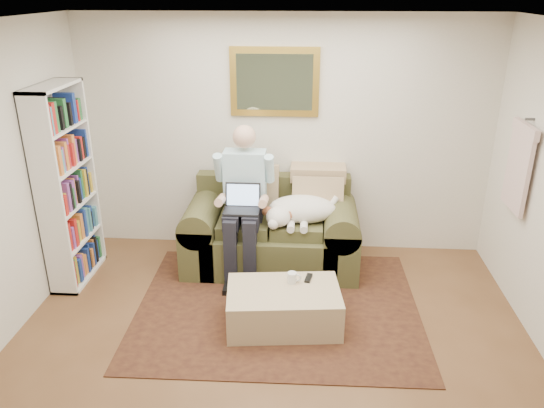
# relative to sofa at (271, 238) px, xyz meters

# --- Properties ---
(room_shell) EXTENTS (4.51, 5.00, 2.61)m
(room_shell) POSITION_rel_sofa_xyz_m (0.10, -1.65, 0.98)
(room_shell) COLOR brown
(room_shell) RESTS_ON ground
(rug) EXTENTS (2.68, 2.16, 0.01)m
(rug) POSITION_rel_sofa_xyz_m (0.13, -0.85, -0.31)
(rug) COLOR black
(rug) RESTS_ON room_shell
(sofa) EXTENTS (1.84, 0.93, 1.10)m
(sofa) POSITION_rel_sofa_xyz_m (0.00, 0.00, 0.00)
(sofa) COLOR #4A4827
(sofa) RESTS_ON room_shell
(seated_man) EXTENTS (0.60, 0.86, 1.54)m
(seated_man) POSITION_rel_sofa_xyz_m (-0.28, -0.17, 0.46)
(seated_man) COLOR #8CCBD8
(seated_man) RESTS_ON sofa
(laptop) EXTENTS (0.36, 0.28, 0.26)m
(laptop) POSITION_rel_sofa_xyz_m (-0.28, -0.24, 0.49)
(laptop) COLOR black
(laptop) RESTS_ON seated_man
(sleeping_dog) EXTENTS (0.76, 0.48, 0.28)m
(sleeping_dog) POSITION_rel_sofa_xyz_m (0.33, -0.09, 0.39)
(sleeping_dog) COLOR white
(sleeping_dog) RESTS_ON sofa
(ottoman) EXTENTS (1.05, 0.74, 0.36)m
(ottoman) POSITION_rel_sofa_xyz_m (0.19, -1.13, -0.14)
(ottoman) COLOR #D0B98A
(ottoman) RESTS_ON room_shell
(coffee_mug) EXTENTS (0.08, 0.08, 0.10)m
(coffee_mug) POSITION_rel_sofa_xyz_m (0.26, -1.00, 0.09)
(coffee_mug) COLOR white
(coffee_mug) RESTS_ON ottoman
(tv_remote) EXTENTS (0.08, 0.16, 0.02)m
(tv_remote) POSITION_rel_sofa_xyz_m (0.41, -0.92, 0.05)
(tv_remote) COLOR black
(tv_remote) RESTS_ON ottoman
(bookshelf) EXTENTS (0.28, 0.80, 2.00)m
(bookshelf) POSITION_rel_sofa_xyz_m (-2.00, -0.40, 0.68)
(bookshelf) COLOR white
(bookshelf) RESTS_ON room_shell
(wall_mirror) EXTENTS (0.94, 0.04, 0.72)m
(wall_mirror) POSITION_rel_sofa_xyz_m (0.00, 0.47, 1.58)
(wall_mirror) COLOR gold
(wall_mirror) RESTS_ON room_shell
(hanging_shirt) EXTENTS (0.06, 0.52, 0.90)m
(hanging_shirt) POSITION_rel_sofa_xyz_m (2.29, -0.40, 1.03)
(hanging_shirt) COLOR beige
(hanging_shirt) RESTS_ON room_shell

